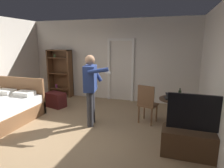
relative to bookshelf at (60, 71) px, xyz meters
The scene contains 11 objects.
ground_plane 3.48m from the bookshelf, 55.86° to the right, with size 6.46×6.46×0.00m, color #997A56.
wall_back 1.95m from the bookshelf, ahead, with size 6.11×0.12×2.78m, color silver.
doorway_frame 2.32m from the bookshelf, ahead, with size 0.93×0.08×2.13m.
bookshelf is the anchor object (origin of this frame).
tv_flatscreen 5.35m from the bookshelf, 31.87° to the right, with size 1.24×0.40×1.16m.
side_table 4.39m from the bookshelf, 21.34° to the right, with size 0.64×0.64×0.70m.
laptop 4.36m from the bookshelf, 21.95° to the right, with size 0.39×0.39×0.16m.
bottle_on_table 4.52m from the bookshelf, 21.64° to the right, with size 0.06×0.06×0.28m.
wooden_chair 3.83m from the bookshelf, 24.77° to the right, with size 0.52×0.52×0.99m.
person_blue_shirt 3.00m from the bookshelf, 43.83° to the right, with size 0.75×0.64×1.72m.
suitcase_dark 1.50m from the bookshelf, 65.43° to the right, with size 0.61×0.37×0.46m, color #4C1919.
Camera 1 is at (2.14, -3.44, 2.02)m, focal length 30.90 mm.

